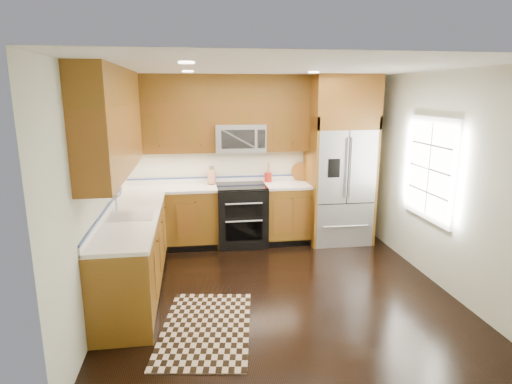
{
  "coord_description": "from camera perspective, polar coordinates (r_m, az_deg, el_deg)",
  "views": [
    {
      "loc": [
        -0.97,
        -4.72,
        2.34
      ],
      "look_at": [
        -0.18,
        0.6,
        1.08
      ],
      "focal_mm": 30.0,
      "sensor_mm": 36.0,
      "label": 1
    }
  ],
  "objects": [
    {
      "name": "ground",
      "position": [
        5.35,
        2.92,
        -12.77
      ],
      "size": [
        4.0,
        4.0,
        0.0
      ],
      "primitive_type": "plane",
      "color": "black",
      "rests_on": "ground"
    },
    {
      "name": "wall_back",
      "position": [
        6.87,
        -0.23,
        4.44
      ],
      "size": [
        4.0,
        0.02,
        2.6
      ],
      "primitive_type": "cube",
      "color": "silver",
      "rests_on": "ground"
    },
    {
      "name": "wall_left",
      "position": [
        4.94,
        -20.28,
        0.18
      ],
      "size": [
        0.02,
        4.0,
        2.6
      ],
      "primitive_type": "cube",
      "color": "silver",
      "rests_on": "ground"
    },
    {
      "name": "wall_right",
      "position": [
        5.67,
        23.33,
        1.5
      ],
      "size": [
        0.02,
        4.0,
        2.6
      ],
      "primitive_type": "cube",
      "color": "silver",
      "rests_on": "ground"
    },
    {
      "name": "window",
      "position": [
        5.81,
        22.2,
        2.87
      ],
      "size": [
        0.04,
        1.1,
        1.3
      ],
      "color": "white",
      "rests_on": "ground"
    },
    {
      "name": "base_cabinets",
      "position": [
        5.93,
        -10.58,
        -5.66
      ],
      "size": [
        2.85,
        3.0,
        0.9
      ],
      "color": "brown",
      "rests_on": "ground"
    },
    {
      "name": "countertop",
      "position": [
        5.91,
        -9.36,
        -0.93
      ],
      "size": [
        2.86,
        3.01,
        0.04
      ],
      "color": "white",
      "rests_on": "base_cabinets"
    },
    {
      "name": "upper_cabinets",
      "position": [
        5.82,
        -10.37,
        9.84
      ],
      "size": [
        2.85,
        3.0,
        1.15
      ],
      "color": "brown",
      "rests_on": "ground"
    },
    {
      "name": "range",
      "position": [
        6.69,
        -1.94,
        -3.09
      ],
      "size": [
        0.76,
        0.67,
        0.95
      ],
      "color": "black",
      "rests_on": "ground"
    },
    {
      "name": "microwave",
      "position": [
        6.59,
        -2.15,
        7.22
      ],
      "size": [
        0.76,
        0.4,
        0.42
      ],
      "color": "#B2B2B7",
      "rests_on": "ground"
    },
    {
      "name": "refrigerator",
      "position": [
        6.82,
        11.13,
        4.16
      ],
      "size": [
        0.98,
        0.75,
        2.6
      ],
      "color": "#B2B2B7",
      "rests_on": "ground"
    },
    {
      "name": "sink_faucet",
      "position": [
        5.18,
        -16.65,
        -2.48
      ],
      "size": [
        0.54,
        0.44,
        0.37
      ],
      "color": "#B2B2B7",
      "rests_on": "countertop"
    },
    {
      "name": "rug",
      "position": [
        4.58,
        -6.68,
        -17.53
      ],
      "size": [
        1.09,
        1.58,
        0.01
      ],
      "primitive_type": "cube",
      "rotation": [
        0.0,
        0.0,
        -0.15
      ],
      "color": "black",
      "rests_on": "ground"
    },
    {
      "name": "knife_block",
      "position": [
        6.72,
        -5.91,
        2.06
      ],
      "size": [
        0.13,
        0.16,
        0.28
      ],
      "color": "#AA7152",
      "rests_on": "countertop"
    },
    {
      "name": "utensil_crock",
      "position": [
        6.82,
        1.63,
        2.26
      ],
      "size": [
        0.14,
        0.14,
        0.32
      ],
      "color": "maroon",
      "rests_on": "countertop"
    },
    {
      "name": "cutting_board",
      "position": [
        7.02,
        5.92,
        1.65
      ],
      "size": [
        0.37,
        0.37,
        0.02
      ],
      "primitive_type": "cylinder",
      "rotation": [
        0.0,
        0.0,
        -0.31
      ],
      "color": "brown",
      "rests_on": "countertop"
    }
  ]
}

